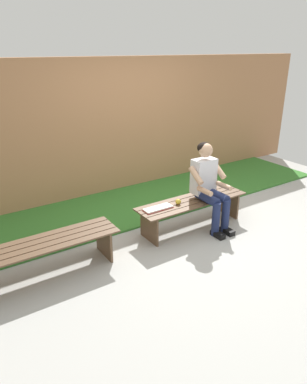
{
  "coord_description": "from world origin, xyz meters",
  "views": [
    {
      "loc": [
        2.99,
        3.54,
        2.44
      ],
      "look_at": [
        0.76,
        0.15,
        0.77
      ],
      "focal_mm": 33.03,
      "sensor_mm": 36.0,
      "label": 1
    }
  ],
  "objects_px": {
    "bench_far": "(41,251)",
    "book_open": "(158,208)",
    "bench_near": "(192,206)",
    "apple": "(178,202)",
    "person_seated": "(209,183)"
  },
  "relations": [
    {
      "from": "bench_far",
      "to": "book_open",
      "type": "height_order",
      "value": "book_open"
    },
    {
      "from": "bench_near",
      "to": "book_open",
      "type": "bearing_deg",
      "value": -2.42
    },
    {
      "from": "apple",
      "to": "book_open",
      "type": "bearing_deg",
      "value": -4.27
    },
    {
      "from": "book_open",
      "to": "bench_far",
      "type": "bearing_deg",
      "value": 0.81
    },
    {
      "from": "bench_near",
      "to": "bench_far",
      "type": "distance_m",
      "value": 2.17
    },
    {
      "from": "apple",
      "to": "book_open",
      "type": "xyz_separation_m",
      "value": [
        0.32,
        -0.02,
        -0.03
      ]
    },
    {
      "from": "bench_near",
      "to": "apple",
      "type": "distance_m",
      "value": 0.29
    },
    {
      "from": "apple",
      "to": "bench_near",
      "type": "bearing_deg",
      "value": 179.91
    },
    {
      "from": "person_seated",
      "to": "book_open",
      "type": "relative_size",
      "value": 2.97
    },
    {
      "from": "bench_far",
      "to": "person_seated",
      "type": "height_order",
      "value": "person_seated"
    },
    {
      "from": "bench_near",
      "to": "person_seated",
      "type": "bearing_deg",
      "value": 154.42
    },
    {
      "from": "bench_far",
      "to": "apple",
      "type": "relative_size",
      "value": 23.0
    },
    {
      "from": "bench_near",
      "to": "book_open",
      "type": "xyz_separation_m",
      "value": [
        0.57,
        -0.02,
        0.11
      ]
    },
    {
      "from": "bench_far",
      "to": "book_open",
      "type": "distance_m",
      "value": 1.6
    },
    {
      "from": "apple",
      "to": "book_open",
      "type": "height_order",
      "value": "apple"
    }
  ]
}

